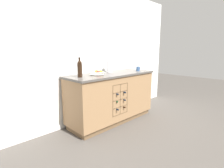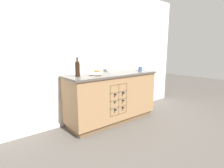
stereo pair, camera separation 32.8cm
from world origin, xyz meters
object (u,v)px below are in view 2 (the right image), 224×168
Objects in this scene: fruit_bowl at (96,73)px; standing_wine_bottle at (77,68)px; ceramic_mug at (140,69)px; white_pitcher at (111,67)px.

standing_wine_bottle reaches higher than fruit_bowl.
ceramic_mug reaches higher than fruit_bowl.
standing_wine_bottle is (-0.35, 0.01, 0.10)m from fruit_bowl.
ceramic_mug is (0.54, -0.28, -0.06)m from white_pitcher.
standing_wine_bottle is (-0.80, -0.16, 0.03)m from white_pitcher.
fruit_bowl is 2.37× the size of ceramic_mug.
standing_wine_bottle is (-1.34, 0.13, 0.09)m from ceramic_mug.
ceramic_mug is 1.35m from standing_wine_bottle.
fruit_bowl is at bearing -160.05° from white_pitcher.
white_pitcher reaches higher than ceramic_mug.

